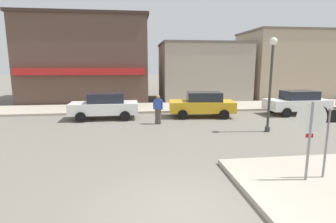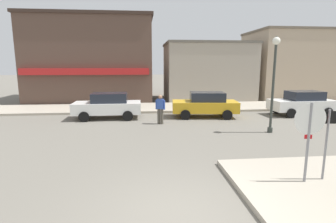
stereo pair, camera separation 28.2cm
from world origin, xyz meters
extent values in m
plane|color=#6B665B|center=(0.00, 0.00, 0.00)|extent=(160.00, 160.00, 0.00)
cube|color=#A89E8C|center=(0.00, 14.14, 0.07)|extent=(80.00, 4.00, 0.15)
cylinder|color=gray|center=(3.62, 1.03, 1.15)|extent=(0.07, 0.07, 2.30)
cylinder|color=red|center=(3.62, 1.05, 1.87)|extent=(0.76, 0.10, 0.76)
cylinder|color=white|center=(3.62, 1.03, 1.87)|extent=(0.82, 0.10, 0.82)
cube|color=red|center=(3.62, 1.04, 1.39)|extent=(0.20, 0.03, 0.11)
cylinder|color=gray|center=(4.20, 1.12, 1.05)|extent=(0.06, 0.06, 2.10)
cube|color=black|center=(4.20, 1.13, 1.88)|extent=(0.60, 0.08, 0.34)
cube|color=white|center=(4.20, 1.13, 1.88)|extent=(0.54, 0.07, 0.29)
cube|color=black|center=(4.20, 1.14, 1.88)|extent=(0.34, 0.04, 0.08)
cylinder|color=#333833|center=(5.45, 6.60, 2.10)|extent=(0.12, 0.12, 4.20)
cylinder|color=#333833|center=(5.45, 6.60, 0.12)|extent=(0.24, 0.24, 0.24)
sphere|color=white|center=(5.45, 6.60, 4.31)|extent=(0.36, 0.36, 0.36)
cone|color=#333833|center=(5.45, 6.60, 4.45)|extent=(0.32, 0.32, 0.18)
cube|color=white|center=(-2.81, 10.75, 0.67)|extent=(4.02, 1.75, 0.66)
cube|color=#1E232D|center=(-2.66, 10.75, 1.28)|extent=(2.10, 1.42, 0.56)
cylinder|color=black|center=(-4.04, 9.89, 0.30)|extent=(0.60, 0.19, 0.60)
cylinder|color=black|center=(-4.06, 11.59, 0.30)|extent=(0.60, 0.19, 0.60)
cylinder|color=black|center=(-1.56, 9.92, 0.30)|extent=(0.60, 0.19, 0.60)
cylinder|color=black|center=(-1.58, 11.62, 0.30)|extent=(0.60, 0.19, 0.60)
cube|color=gold|center=(3.17, 10.61, 0.67)|extent=(4.16, 2.12, 0.66)
cube|color=#1E232D|center=(3.32, 10.59, 1.28)|extent=(2.22, 1.61, 0.56)
cylinder|color=black|center=(1.84, 9.90, 0.30)|extent=(0.62, 0.24, 0.60)
cylinder|color=black|center=(2.03, 11.59, 0.30)|extent=(0.62, 0.24, 0.60)
cylinder|color=black|center=(4.31, 9.63, 0.30)|extent=(0.62, 0.24, 0.60)
cylinder|color=black|center=(4.49, 11.32, 0.30)|extent=(0.62, 0.24, 0.60)
cube|color=white|center=(9.59, 10.64, 0.67)|extent=(4.05, 1.83, 0.66)
cube|color=#1E232D|center=(9.74, 10.65, 1.28)|extent=(2.12, 1.46, 0.56)
cylinder|color=black|center=(8.37, 9.75, 0.30)|extent=(0.61, 0.20, 0.60)
cylinder|color=black|center=(8.32, 11.45, 0.30)|extent=(0.61, 0.20, 0.60)
cylinder|color=black|center=(10.85, 9.83, 0.30)|extent=(0.61, 0.20, 0.60)
cylinder|color=black|center=(10.80, 11.53, 0.30)|extent=(0.61, 0.20, 0.60)
cylinder|color=#4C473D|center=(0.37, 8.93, 0.42)|extent=(0.16, 0.16, 0.85)
cylinder|color=#4C473D|center=(0.20, 9.00, 0.42)|extent=(0.16, 0.16, 0.85)
cube|color=#3351A8|center=(0.28, 8.96, 1.12)|extent=(0.42, 0.34, 0.54)
sphere|color=#9E7051|center=(0.28, 8.96, 1.50)|extent=(0.22, 0.22, 0.22)
cylinder|color=#3351A8|center=(0.50, 8.88, 1.07)|extent=(0.12, 0.12, 0.52)
cylinder|color=#3351A8|center=(0.07, 9.05, 1.07)|extent=(0.12, 0.12, 0.52)
cube|color=brown|center=(-5.07, 20.19, 3.53)|extent=(10.40, 8.10, 7.06)
cube|color=#B21E1E|center=(-5.07, 15.99, 2.70)|extent=(9.88, 0.40, 0.50)
cube|color=#352721|center=(-5.07, 20.19, 7.18)|extent=(10.71, 8.34, 0.24)
cube|color=#9E9384|center=(5.34, 18.91, 2.49)|extent=(7.63, 5.73, 4.97)
cube|color=#5E584F|center=(5.34, 18.91, 5.07)|extent=(7.78, 5.84, 0.20)
cube|color=tan|center=(14.45, 19.81, 3.12)|extent=(8.87, 6.26, 6.23)
cube|color=#685B4C|center=(14.45, 19.81, 6.33)|extent=(9.05, 6.39, 0.20)
camera|label=1|loc=(-0.97, -5.16, 3.26)|focal=28.00mm
camera|label=2|loc=(-0.69, -5.19, 3.26)|focal=28.00mm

